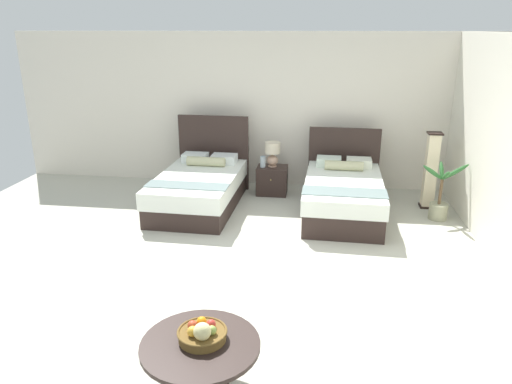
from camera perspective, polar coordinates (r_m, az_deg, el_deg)
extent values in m
cube|color=#BAB8A7|center=(5.77, -0.54, -9.09)|extent=(9.47, 10.27, 0.02)
cube|color=silver|center=(8.52, 2.75, 9.62)|extent=(9.47, 0.12, 2.65)
cube|color=#2E211D|center=(7.61, -6.81, -0.83)|extent=(1.19, 2.03, 0.29)
cube|color=white|center=(7.52, -6.89, 1.13)|extent=(1.23, 2.07, 0.26)
cube|color=#2E211D|center=(8.41, -5.03, 4.71)|extent=(1.22, 0.09, 1.28)
cube|color=white|center=(8.22, -7.23, 4.09)|extent=(0.42, 0.31, 0.14)
cube|color=white|center=(8.09, -3.80, 3.96)|extent=(0.42, 0.31, 0.14)
cylinder|color=#C1BF92|center=(7.92, -5.96, 3.62)|extent=(0.63, 0.17, 0.15)
cube|color=slate|center=(6.97, -8.19, 0.79)|extent=(1.21, 0.37, 0.01)
cube|color=#2E211D|center=(7.38, 10.23, -1.47)|extent=(1.15, 2.03, 0.33)
cube|color=white|center=(7.29, 10.36, 0.59)|extent=(1.19, 2.07, 0.23)
cube|color=#2E211D|center=(8.24, 10.35, 3.63)|extent=(1.18, 0.09, 1.13)
cube|color=white|center=(7.94, 8.65, 3.61)|extent=(0.40, 0.31, 0.14)
cube|color=white|center=(7.96, 12.12, 3.42)|extent=(0.40, 0.31, 0.14)
cylinder|color=#C1BF92|center=(7.71, 10.41, 3.09)|extent=(0.61, 0.17, 0.15)
cube|color=slate|center=(6.69, 10.46, 0.01)|extent=(1.17, 0.43, 0.01)
cube|color=#2E211D|center=(8.17, 1.92, 1.41)|extent=(0.51, 0.40, 0.48)
sphere|color=tan|center=(7.95, 1.77, 1.44)|extent=(0.02, 0.02, 0.02)
cylinder|color=tan|center=(8.12, 1.96, 3.13)|extent=(0.14, 0.14, 0.02)
ellipsoid|color=tan|center=(8.09, 1.96, 3.79)|extent=(0.19, 0.19, 0.17)
cylinder|color=#99844C|center=(8.07, 1.97, 4.52)|extent=(0.02, 0.02, 0.04)
cylinder|color=beige|center=(8.04, 1.98, 5.29)|extent=(0.26, 0.26, 0.18)
cylinder|color=#ADBEC9|center=(8.06, 0.83, 3.59)|extent=(0.09, 0.09, 0.18)
torus|color=#ADBEC9|center=(8.03, 0.84, 4.23)|extent=(0.09, 0.09, 0.01)
cylinder|color=#2E211D|center=(3.94, -6.50, -20.32)|extent=(0.11, 0.11, 0.43)
cylinder|color=#2E211D|center=(3.80, -6.64, -17.60)|extent=(0.91, 0.91, 0.04)
cylinder|color=brown|center=(3.80, -6.39, -16.57)|extent=(0.36, 0.36, 0.07)
torus|color=brown|center=(3.78, -6.41, -16.13)|extent=(0.38, 0.38, 0.02)
sphere|color=gold|center=(3.73, -7.54, -16.10)|extent=(0.08, 0.08, 0.08)
sphere|color=beige|center=(3.68, -6.40, -16.14)|extent=(0.13, 0.13, 0.13)
sphere|color=#89A54A|center=(3.73, -5.28, -16.04)|extent=(0.07, 0.07, 0.07)
sphere|color=red|center=(3.80, -5.35, -15.35)|extent=(0.07, 0.07, 0.07)
sphere|color=orange|center=(3.83, -6.47, -15.04)|extent=(0.08, 0.08, 0.08)
sphere|color=#AE4026|center=(3.80, -7.55, -15.43)|extent=(0.08, 0.08, 0.08)
cube|color=black|center=(8.10, 19.56, -1.57)|extent=(0.22, 0.22, 0.03)
cube|color=beige|center=(7.92, 20.03, 2.42)|extent=(0.18, 0.18, 1.15)
cube|color=black|center=(7.79, 20.51, 6.55)|extent=(0.22, 0.22, 0.02)
cylinder|color=gray|center=(7.61, 20.81, -2.16)|extent=(0.27, 0.27, 0.24)
cylinder|color=brown|center=(7.51, 21.08, 0.04)|extent=(0.04, 0.04, 0.38)
ellipsoid|color=#336C34|center=(7.46, 22.62, 2.23)|extent=(0.37, 0.08, 0.29)
ellipsoid|color=#336C34|center=(7.52, 21.18, 2.43)|extent=(0.06, 0.23, 0.26)
ellipsoid|color=#336C34|center=(7.41, 20.26, 2.20)|extent=(0.32, 0.07, 0.24)
ellipsoid|color=#336C34|center=(7.31, 21.62, 1.82)|extent=(0.07, 0.30, 0.24)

